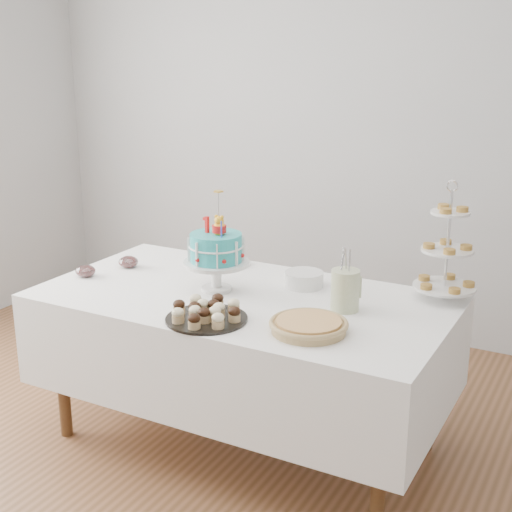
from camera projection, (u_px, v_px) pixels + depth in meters
The scene contains 12 objects.
floor at pixel (212, 471), 3.30m from camera, with size 5.00×5.00×0.00m, color brown.
walls at pixel (206, 184), 2.92m from camera, with size 5.04×4.04×2.70m.
table at pixel (243, 340), 3.40m from camera, with size 1.92×1.02×0.77m.
birthday_cake at pixel (216, 264), 3.37m from camera, with size 0.31×0.31×0.48m.
cupcake_tray at pixel (206, 312), 3.03m from camera, with size 0.35×0.35×0.08m.
pie at pixel (309, 325), 2.91m from camera, with size 0.33×0.33×0.05m.
tiered_stand at pixel (447, 251), 3.22m from camera, with size 0.29×0.29×0.56m.
plate_stack at pixel (304, 279), 3.45m from camera, with size 0.19×0.19×0.07m.
pastry_plate at pixel (230, 262), 3.81m from camera, with size 0.22×0.22×0.03m.
jam_bowl_a at pixel (86, 271), 3.60m from camera, with size 0.10×0.10×0.06m.
jam_bowl_b at pixel (128, 262), 3.75m from camera, with size 0.10×0.10×0.06m.
utensil_pitcher at pixel (345, 289), 3.13m from camera, with size 0.13×0.13×0.28m.
Camera 1 is at (1.55, -2.43, 1.90)m, focal length 50.00 mm.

